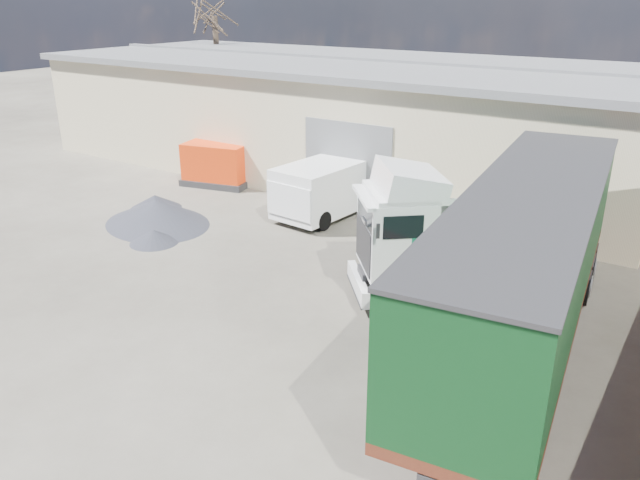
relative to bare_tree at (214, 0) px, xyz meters
The scene contains 8 objects.
ground 28.05m from the bare_tree, 48.01° to the right, with size 120.00×120.00×0.00m, color #27251F.
warehouse 13.70m from the bare_tree, 18.45° to the right, with size 30.60×12.60×5.42m.
bare_tree is the anchor object (origin of this frame).
tractor_unit 27.68m from the bare_tree, 35.25° to the right, with size 5.90×5.55×4.01m.
box_trailer 30.94m from the bare_tree, 34.07° to the right, with size 4.18×13.00×4.24m.
panel_van 20.36m from the bare_tree, 34.88° to the right, with size 2.61×5.45×2.16m.
orange_skip 15.46m from the bare_tree, 48.24° to the right, with size 3.47×2.60×1.94m.
gravel_heap 20.37m from the bare_tree, 55.26° to the right, with size 5.80×5.80×0.97m.
Camera 1 is at (10.66, -10.94, 8.26)m, focal length 35.00 mm.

